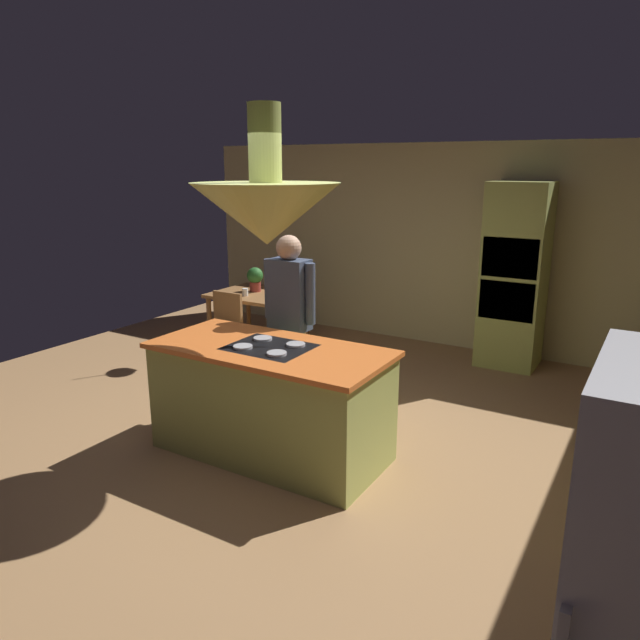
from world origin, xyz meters
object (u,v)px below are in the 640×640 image
at_px(kitchen_island, 271,400).
at_px(person_at_island, 290,314).
at_px(chair_facing_island, 223,325).
at_px(chair_by_back_wall, 288,302).
at_px(cup_on_table, 245,292).
at_px(potted_plant_on_table, 255,278).
at_px(oven_tower, 514,276).
at_px(dining_table, 257,301).

height_order(kitchen_island, person_at_island, person_at_island).
distance_m(chair_facing_island, chair_by_back_wall, 1.34).
bearing_deg(kitchen_island, chair_facing_island, 139.89).
height_order(chair_by_back_wall, cup_on_table, chair_by_back_wall).
relative_size(kitchen_island, potted_plant_on_table, 6.32).
bearing_deg(person_at_island, oven_tower, 61.08).
xyz_separation_m(dining_table, chair_facing_island, (0.00, -0.67, -0.15)).
distance_m(chair_by_back_wall, cup_on_table, 0.94).
height_order(potted_plant_on_table, cup_on_table, potted_plant_on_table).
distance_m(person_at_island, chair_by_back_wall, 2.53).
distance_m(person_at_island, chair_facing_island, 1.64).
bearing_deg(cup_on_table, kitchen_island, -47.65).
distance_m(oven_tower, dining_table, 3.05).
relative_size(kitchen_island, chair_by_back_wall, 2.18).
xyz_separation_m(chair_facing_island, potted_plant_on_table, (-0.07, 0.72, 0.42)).
bearing_deg(dining_table, potted_plant_on_table, 142.18).
bearing_deg(chair_by_back_wall, kitchen_island, 121.56).
xyz_separation_m(oven_tower, dining_table, (-2.80, -1.14, -0.40)).
height_order(oven_tower, dining_table, oven_tower).
xyz_separation_m(kitchen_island, chair_facing_island, (-1.70, 1.43, 0.05)).
xyz_separation_m(chair_facing_island, chair_by_back_wall, (0.00, 1.34, 0.00)).
xyz_separation_m(kitchen_island, potted_plant_on_table, (-1.77, 2.15, 0.47)).
bearing_deg(potted_plant_on_table, dining_table, -37.82).
bearing_deg(chair_by_back_wall, potted_plant_on_table, 83.77).
height_order(chair_facing_island, chair_by_back_wall, same).
xyz_separation_m(oven_tower, chair_facing_island, (-2.80, -1.81, -0.55)).
bearing_deg(person_at_island, cup_on_table, 140.83).
relative_size(oven_tower, person_at_island, 1.25).
height_order(chair_facing_island, cup_on_table, chair_facing_island).
xyz_separation_m(kitchen_island, chair_by_back_wall, (-1.70, 2.77, 0.05)).
bearing_deg(potted_plant_on_table, chair_by_back_wall, 83.77).
bearing_deg(kitchen_island, dining_table, 128.99).
relative_size(dining_table, cup_on_table, 11.37).
distance_m(dining_table, potted_plant_on_table, 0.29).
bearing_deg(person_at_island, chair_by_back_wall, 124.51).
bearing_deg(chair_by_back_wall, chair_facing_island, 90.00).
bearing_deg(oven_tower, dining_table, -157.79).
bearing_deg(potted_plant_on_table, chair_facing_island, -84.67).
bearing_deg(potted_plant_on_table, person_at_island, -44.14).
height_order(person_at_island, cup_on_table, person_at_island).
relative_size(oven_tower, chair_facing_island, 2.42).
bearing_deg(chair_facing_island, chair_by_back_wall, 90.00).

